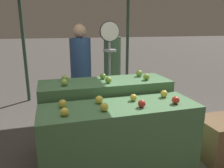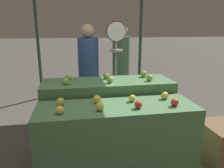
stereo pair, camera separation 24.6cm
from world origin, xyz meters
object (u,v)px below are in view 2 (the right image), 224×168
Objects in this scene: person_vendor_at_scale at (89,67)px; person_customer_left at (121,64)px; produce_scale at (116,52)px; wooden_crate_side at (224,145)px.

person_vendor_at_scale is 1.00× the size of person_customer_left.
produce_scale is 0.58m from person_vendor_at_scale.
person_vendor_at_scale is 3.28× the size of wooden_crate_side.
produce_scale is 1.02× the size of person_vendor_at_scale.
person_customer_left is 3.29× the size of wooden_crate_side.
wooden_crate_side is at bearing 145.89° from person_customer_left.
produce_scale reaches higher than person_customer_left.
person_vendor_at_scale is (-0.41, 0.31, -0.28)m from produce_scale.
person_customer_left is at bearing -142.58° from person_vendor_at_scale.
produce_scale is 1.02× the size of person_customer_left.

